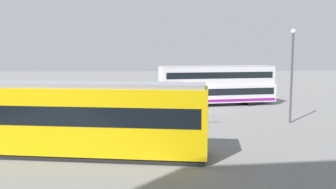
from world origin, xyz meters
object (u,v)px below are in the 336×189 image
(pedestrian_near_railing, at_px, (174,105))
(info_sign, at_px, (110,102))
(double_decker_bus, at_px, (217,85))
(tram_yellow, at_px, (66,118))
(street_lamp, at_px, (292,68))

(pedestrian_near_railing, bearing_deg, info_sign, 23.18)
(double_decker_bus, relative_size, pedestrian_near_railing, 6.53)
(double_decker_bus, bearing_deg, info_sign, 43.60)
(pedestrian_near_railing, xyz_separation_m, info_sign, (4.72, 2.02, 0.50))
(tram_yellow, height_order, street_lamp, street_lamp)
(pedestrian_near_railing, bearing_deg, tram_yellow, 58.52)
(info_sign, distance_m, street_lamp, 13.28)
(tram_yellow, distance_m, pedestrian_near_railing, 11.63)
(double_decker_bus, distance_m, pedestrian_near_railing, 8.54)
(tram_yellow, height_order, info_sign, tram_yellow)
(street_lamp, bearing_deg, info_sign, -1.54)
(tram_yellow, xyz_separation_m, street_lamp, (-14.39, -7.52, 2.10))
(tram_yellow, distance_m, street_lamp, 16.37)
(pedestrian_near_railing, height_order, info_sign, info_sign)
(tram_yellow, bearing_deg, street_lamp, -152.41)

